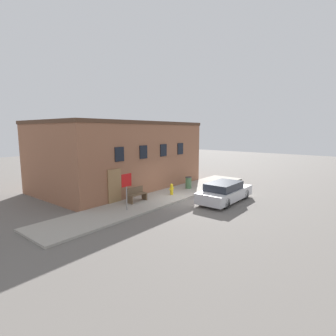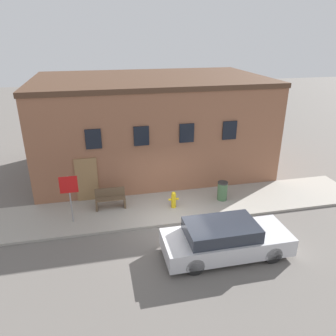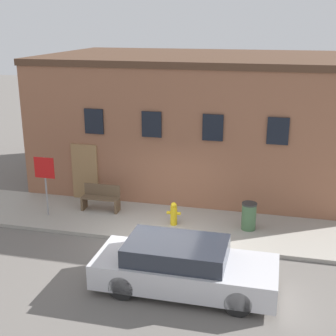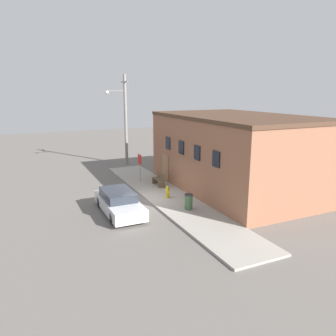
% 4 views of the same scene
% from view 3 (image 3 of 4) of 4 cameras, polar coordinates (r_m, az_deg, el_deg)
% --- Properties ---
extents(ground_plane, '(80.00, 80.00, 0.00)m').
position_cam_3_polar(ground_plane, '(14.42, -1.61, -9.28)').
color(ground_plane, '#66605B').
extents(sidewalk, '(18.53, 2.89, 0.11)m').
position_cam_3_polar(sidewalk, '(15.65, -0.21, -6.78)').
color(sidewalk, '#9E998E').
rests_on(sidewalk, ground).
extents(brick_building, '(12.27, 7.46, 5.20)m').
position_cam_3_polar(brick_building, '(19.61, 3.96, 6.05)').
color(brick_building, '#8E5B42').
rests_on(brick_building, ground).
extents(fire_hydrant, '(0.46, 0.22, 0.78)m').
position_cam_3_polar(fire_hydrant, '(15.29, 0.70, -5.57)').
color(fire_hydrant, gold).
rests_on(fire_hydrant, sidewalk).
extents(stop_sign, '(0.72, 0.06, 2.06)m').
position_cam_3_polar(stop_sign, '(16.18, -14.78, -0.82)').
color(stop_sign, gray).
rests_on(stop_sign, sidewalk).
extents(bench, '(1.32, 0.44, 0.90)m').
position_cam_3_polar(bench, '(16.59, -8.18, -3.68)').
color(bench, brown).
rests_on(bench, sidewalk).
extents(trash_bin, '(0.48, 0.48, 0.89)m').
position_cam_3_polar(trash_bin, '(15.17, 9.83, -5.79)').
color(trash_bin, '#426642').
rests_on(trash_bin, sidewalk).
extents(parked_car, '(4.55, 1.78, 1.29)m').
position_cam_3_polar(parked_car, '(11.95, 1.84, -11.92)').
color(parked_car, black).
rests_on(parked_car, ground).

